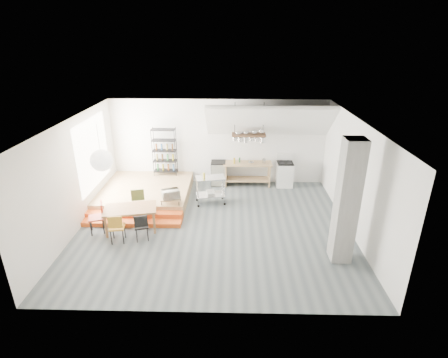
{
  "coord_description": "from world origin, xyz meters",
  "views": [
    {
      "loc": [
        0.52,
        -9.13,
        5.36
      ],
      "look_at": [
        0.27,
        0.8,
        1.22
      ],
      "focal_mm": 28.0,
      "sensor_mm": 36.0,
      "label": 1
    }
  ],
  "objects_px": {
    "rolling_cart": "(211,187)",
    "mini_fridge": "(218,173)",
    "dining_table": "(130,210)",
    "stove": "(284,174)"
  },
  "relations": [
    {
      "from": "stove",
      "to": "rolling_cart",
      "type": "distance_m",
      "value": 3.13
    },
    {
      "from": "stove",
      "to": "dining_table",
      "type": "distance_m",
      "value": 5.96
    },
    {
      "from": "stove",
      "to": "rolling_cart",
      "type": "bearing_deg",
      "value": -149.79
    },
    {
      "from": "stove",
      "to": "rolling_cart",
      "type": "relative_size",
      "value": 1.12
    },
    {
      "from": "mini_fridge",
      "to": "rolling_cart",
      "type": "bearing_deg",
      "value": -97.05
    },
    {
      "from": "stove",
      "to": "rolling_cart",
      "type": "xyz_separation_m",
      "value": [
        -2.7,
        -1.57,
        0.14
      ]
    },
    {
      "from": "rolling_cart",
      "to": "stove",
      "type": "bearing_deg",
      "value": 19.09
    },
    {
      "from": "rolling_cart",
      "to": "mini_fridge",
      "type": "distance_m",
      "value": 1.64
    },
    {
      "from": "mini_fridge",
      "to": "dining_table",
      "type": "bearing_deg",
      "value": -125.52
    },
    {
      "from": "dining_table",
      "to": "rolling_cart",
      "type": "distance_m",
      "value": 2.85
    }
  ]
}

